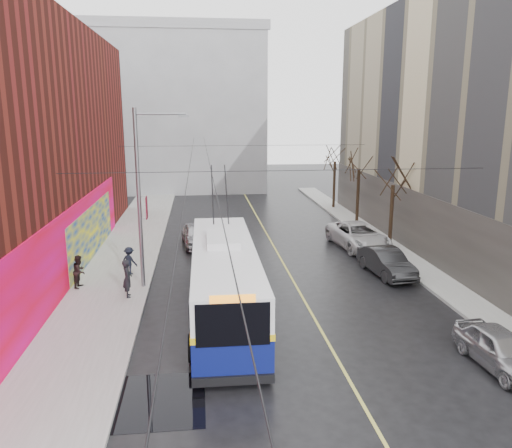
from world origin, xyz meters
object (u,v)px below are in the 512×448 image
(parked_car_a, at_px, (500,349))
(pedestrian_b, at_px, (79,271))
(streetlight_pole, at_px, (142,195))
(tree_mid, at_px, (359,159))
(trolleybus, at_px, (224,279))
(parked_car_c, at_px, (358,236))
(pedestrian_a, at_px, (127,278))
(pedestrian_c, at_px, (129,261))
(parked_car_b, at_px, (386,262))
(tree_far, at_px, (335,153))
(following_car, at_px, (196,235))
(tree_near, at_px, (394,173))

(parked_car_a, distance_m, pedestrian_b, 19.13)
(streetlight_pole, height_order, tree_mid, streetlight_pole)
(trolleybus, bearing_deg, parked_car_c, 47.84)
(pedestrian_a, xyz_separation_m, pedestrian_b, (-2.58, 1.66, -0.09))
(streetlight_pole, bearing_deg, pedestrian_c, 118.22)
(parked_car_a, height_order, pedestrian_c, pedestrian_c)
(trolleybus, xyz_separation_m, parked_car_c, (9.36, 10.20, -0.85))
(parked_car_a, height_order, parked_car_b, parked_car_b)
(parked_car_c, height_order, pedestrian_b, pedestrian_b)
(trolleybus, relative_size, pedestrian_a, 6.95)
(parked_car_c, bearing_deg, pedestrian_b, -166.10)
(tree_mid, height_order, pedestrian_c, tree_mid)
(tree_far, xyz_separation_m, parked_car_b, (-2.24, -19.25, -4.41))
(tree_mid, relative_size, pedestrian_b, 4.03)
(pedestrian_b, bearing_deg, pedestrian_c, -40.39)
(tree_mid, bearing_deg, following_car, -158.84)
(parked_car_b, bearing_deg, tree_mid, 72.94)
(streetlight_pole, relative_size, parked_car_a, 2.23)
(tree_near, relative_size, tree_mid, 0.96)
(tree_far, distance_m, pedestrian_a, 26.98)
(tree_far, distance_m, parked_car_b, 19.88)
(streetlight_pole, relative_size, tree_mid, 1.35)
(parked_car_c, bearing_deg, pedestrian_c, -169.61)
(parked_car_a, xyz_separation_m, pedestrian_b, (-16.45, 9.76, 0.29))
(tree_mid, xyz_separation_m, tree_far, (0.00, 7.00, -0.11))
(streetlight_pole, bearing_deg, tree_near, 21.62)
(parked_car_c, relative_size, pedestrian_b, 3.54)
(tree_mid, relative_size, parked_car_a, 1.65)
(tree_far, bearing_deg, parked_car_c, -98.38)
(tree_mid, distance_m, parked_car_c, 8.18)
(tree_far, bearing_deg, pedestrian_b, -133.00)
(following_car, distance_m, pedestrian_a, 10.08)
(trolleybus, bearing_deg, pedestrian_a, 152.92)
(tree_mid, relative_size, tree_far, 1.02)
(parked_car_b, height_order, pedestrian_a, pedestrian_a)
(tree_near, bearing_deg, tree_mid, 90.00)
(trolleybus, distance_m, parked_car_c, 13.87)
(parked_car_c, bearing_deg, trolleybus, -139.31)
(pedestrian_b, xyz_separation_m, pedestrian_c, (2.22, 1.81, -0.07))
(tree_mid, height_order, pedestrian_a, tree_mid)
(following_car, bearing_deg, trolleybus, -90.43)
(streetlight_pole, relative_size, following_car, 2.02)
(tree_near, relative_size, parked_car_c, 1.09)
(tree_far, distance_m, pedestrian_c, 24.58)
(following_car, relative_size, pedestrian_a, 2.43)
(tree_near, distance_m, pedestrian_b, 19.74)
(parked_car_b, bearing_deg, following_car, 138.00)
(tree_near, height_order, tree_far, tree_far)
(parked_car_b, distance_m, parked_car_c, 5.68)
(parked_car_c, xyz_separation_m, following_car, (-10.64, 1.69, -0.06))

